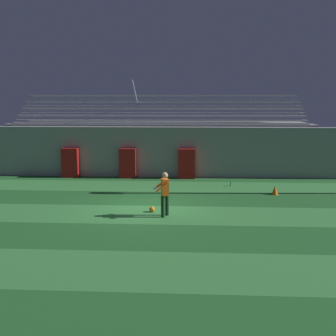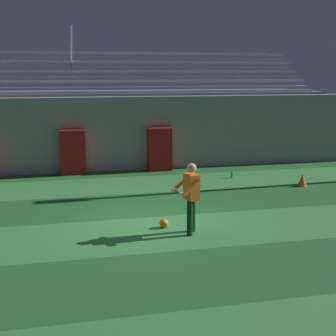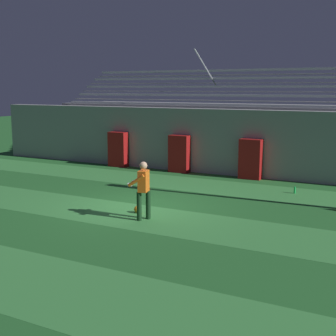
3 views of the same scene
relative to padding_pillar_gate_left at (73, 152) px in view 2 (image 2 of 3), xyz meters
The scene contains 11 objects.
ground_plane 6.22m from the padding_pillar_gate_left, 74.68° to the right, with size 80.00×80.00×0.00m, color #236028.
turf_stripe_mid 7.27m from the padding_pillar_gate_left, 76.97° to the right, with size 28.00×2.45×0.01m, color #38843D.
turf_stripe_far 2.81m from the padding_pillar_gate_left, 52.62° to the right, with size 28.00×2.45×0.01m, color #38843D.
back_wall 1.82m from the padding_pillar_gate_left, 18.65° to the left, with size 24.00×0.60×2.80m, color gray.
padding_pillar_gate_left is the anchor object (origin of this frame).
padding_pillar_gate_right 3.26m from the padding_pillar_gate_left, ahead, with size 0.90×0.44×1.64m, color maroon.
bleacher_stand 3.39m from the padding_pillar_gate_left, 60.60° to the left, with size 18.00×4.05×5.43m.
goalkeeper 7.66m from the padding_pillar_gate_left, 71.05° to the right, with size 0.61×0.67×1.67m.
soccer_ball 7.02m from the padding_pillar_gate_left, 73.63° to the right, with size 0.22×0.22×0.22m, color orange.
traffic_cone 8.19m from the padding_pillar_gate_left, 25.98° to the right, with size 0.30×0.30×0.42m, color orange.
water_bottle 5.86m from the padding_pillar_gate_left, 18.61° to the right, with size 0.07×0.07×0.24m, color green.
Camera 2 is at (-1.96, -11.32, 3.68)m, focal length 50.00 mm.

